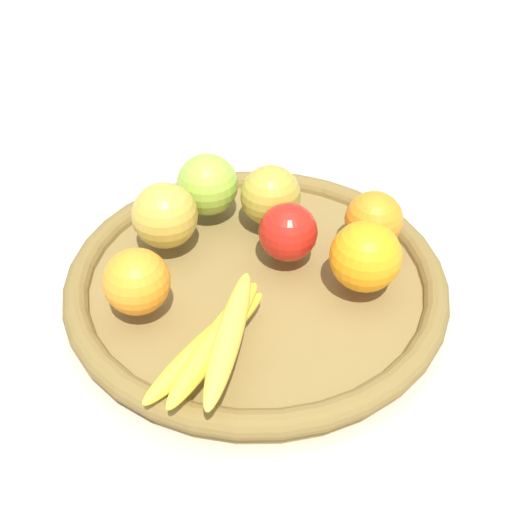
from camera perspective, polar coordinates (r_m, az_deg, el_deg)
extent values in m
plane|color=#BDB19F|center=(0.83, 0.00, -3.26)|extent=(2.40, 2.40, 0.00)
cylinder|color=olive|center=(0.82, 0.00, -2.60)|extent=(0.43, 0.43, 0.03)
torus|color=brown|center=(0.81, 0.00, -1.92)|extent=(0.45, 0.45, 0.03)
sphere|color=#A99632|center=(0.85, 1.23, 5.08)|extent=(0.10, 0.10, 0.08)
sphere|color=gold|center=(0.82, -7.62, 3.37)|extent=(0.11, 0.11, 0.08)
sphere|color=red|center=(0.80, 2.69, 2.01)|extent=(0.07, 0.07, 0.07)
ellipsoid|color=yellow|center=(0.70, -4.11, -7.39)|extent=(0.03, 0.19, 0.03)
ellipsoid|color=yellow|center=(0.68, -3.39, -7.06)|extent=(0.07, 0.19, 0.03)
ellipsoid|color=yellow|center=(0.67, -2.26, -6.65)|extent=(0.11, 0.18, 0.03)
sphere|color=orange|center=(0.83, 9.80, 2.98)|extent=(0.10, 0.10, 0.07)
sphere|color=orange|center=(0.74, -9.94, -2.12)|extent=(0.08, 0.08, 0.07)
sphere|color=#90B739|center=(0.87, -4.08, 5.97)|extent=(0.08, 0.08, 0.08)
sphere|color=orange|center=(0.76, 9.13, -0.04)|extent=(0.09, 0.09, 0.08)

